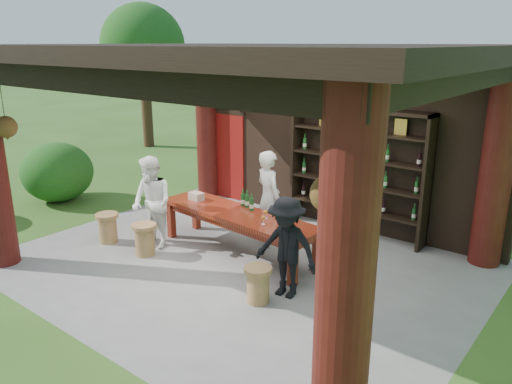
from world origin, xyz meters
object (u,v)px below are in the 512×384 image
Objects in this scene: stool_near_left at (145,239)px; guest_man at (286,248)px; tasting_table at (238,219)px; stool_far_left at (108,227)px; napkin_basket at (196,196)px; guest_woman at (152,203)px; wine_shelf at (357,172)px; stool_near_right at (258,284)px; host at (269,198)px.

stool_near_left is 2.79m from guest_man.
stool_near_left is at bearing -139.37° from tasting_table.
stool_far_left is 2.10× the size of napkin_basket.
guest_woman is at bearing 25.96° from stool_far_left.
napkin_basket is (-2.15, -2.08, -0.38)m from wine_shelf.
wine_shelf reaches higher than stool_near_right.
stool_near_left is at bearing 74.22° from host.
stool_near_right is at bearing -1.46° from guest_woman.
stool_far_left is at bearing -134.91° from napkin_basket.
guest_woman reaches higher than napkin_basket.
guest_man reaches higher than stool_far_left.
guest_woman is (-1.55, -1.37, -0.04)m from host.
wine_shelf is at bearing 44.39° from stool_far_left.
guest_woman is (-0.17, 0.35, 0.53)m from stool_near_left.
guest_man is at bearing 64.34° from stool_near_right.
guest_man is (0.19, 0.40, 0.46)m from stool_near_right.
tasting_table is 0.73m from host.
napkin_basket is (0.17, 1.11, 0.53)m from stool_near_left.
tasting_table is at bearing 99.81° from host.
stool_near_right is (1.32, -1.13, -0.35)m from tasting_table.
host is at bearing 76.93° from tasting_table.
stool_far_left is at bearing -135.61° from wine_shelf.
guest_man is at bearing 157.09° from host.
tasting_table is at bearing -117.25° from wine_shelf.
stool_near_left is at bearing -126.06° from wine_shelf.
tasting_table is at bearing 40.63° from stool_near_left.
napkin_basket reaches higher than tasting_table.
host is 2.06m from guest_woman.
host is at bearing 36.80° from stool_far_left.
stool_far_left is 0.37× the size of guest_man.
tasting_table is 5.76× the size of stool_near_left.
tasting_table is 1.77m from stool_near_right.
napkin_basket is at bearing 153.26° from stool_near_right.
host is (-0.95, -1.47, -0.34)m from wine_shelf.
guest_woman is 1.10× the size of guest_man.
tasting_table is 1.57m from guest_woman.
guest_woman is at bearing 174.65° from guest_man.
tasting_table is 1.64m from stool_near_left.
guest_man is (3.71, 0.36, 0.46)m from stool_far_left.
wine_shelf is 4.05m from stool_near_left.
tasting_table is at bearing 139.46° from stool_near_right.
stool_near_left is 1.05× the size of stool_near_right.
napkin_basket is (-1.05, 0.06, 0.19)m from tasting_table.
wine_shelf is 4.71m from stool_far_left.
host reaches higher than stool_far_left.
host is (-1.17, 1.80, 0.58)m from stool_near_right.
napkin_basket is (-2.37, 1.19, 0.54)m from stool_near_right.
napkin_basket is at bearing 49.67° from host.
stool_near_left is (-2.32, -3.19, -0.91)m from wine_shelf.
guest_man reaches higher than stool_near_right.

